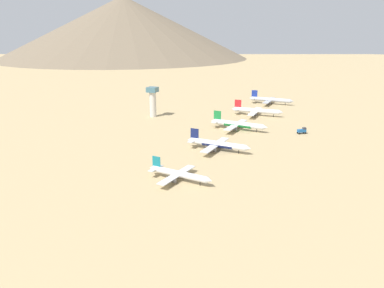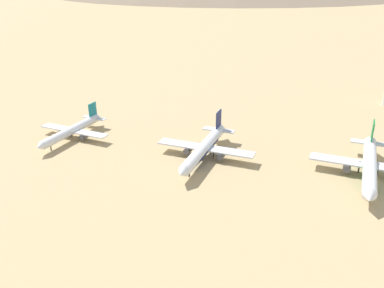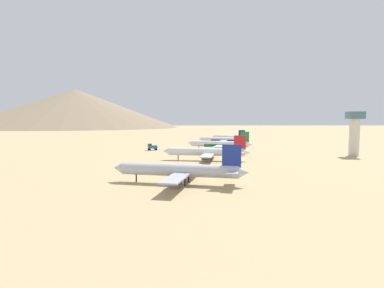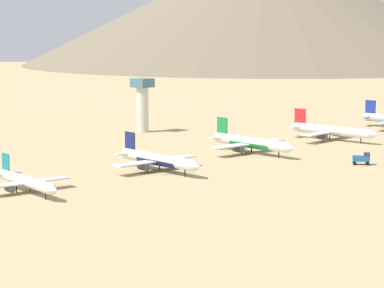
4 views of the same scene
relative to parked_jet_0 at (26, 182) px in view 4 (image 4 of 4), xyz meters
The scene contains 8 objects.
ground_plane 92.55m from the parked_jet_0, 86.03° to the left, with size 1800.00×1800.00×0.00m, color tan.
parked_jet_0 is the anchor object (origin of this frame).
parked_jet_1 45.38m from the parked_jet_0, 84.51° to the left, with size 36.36×29.67×10.49m.
parked_jet_2 90.61m from the parked_jet_0, 86.71° to the left, with size 38.48×31.43×11.11m.
parked_jet_3 136.15m from the parked_jet_0, 86.11° to the left, with size 38.56×31.27×11.13m.
service_truck 104.74m from the parked_jet_0, 64.64° to the left, with size 5.69×4.95×3.90m.
control_tower 124.50m from the parked_jet_0, 119.99° to the left, with size 7.20×7.20×21.88m.
desert_hill_0 759.50m from the parked_jet_0, 120.74° to the left, with size 564.85×564.85×136.24m, color #70604C.
Camera 4 is at (156.78, -217.67, 42.07)m, focal length 74.66 mm.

